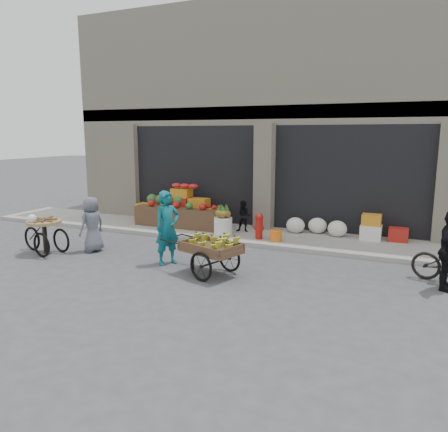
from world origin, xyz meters
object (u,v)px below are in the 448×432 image
at_px(pineapple_bin, 223,226).
at_px(vendor_woman, 167,228).
at_px(fire_hydrant, 259,225).
at_px(banana_cart, 209,246).
at_px(seated_person, 244,216).
at_px(tricycle_cart, 44,231).
at_px(orange_bucket, 276,235).
at_px(vendor_grey, 92,224).

bearing_deg(pineapple_bin, vendor_woman, -93.65).
xyz_separation_m(pineapple_bin, vendor_woman, (-0.18, -2.76, 0.48)).
height_order(fire_hydrant, banana_cart, banana_cart).
relative_size(pineapple_bin, seated_person, 0.56).
xyz_separation_m(banana_cart, vendor_woman, (-1.21, 0.31, 0.22)).
height_order(banana_cart, vendor_woman, vendor_woman).
relative_size(pineapple_bin, tricycle_cart, 0.36).
distance_m(orange_bucket, banana_cart, 3.04).
height_order(pineapple_bin, banana_cart, banana_cart).
xyz_separation_m(orange_bucket, vendor_grey, (-4.10, -2.48, 0.44)).
bearing_deg(seated_person, banana_cart, -90.16).
bearing_deg(vendor_woman, orange_bucket, -6.38).
relative_size(seated_person, vendor_woman, 0.55).
bearing_deg(orange_bucket, seated_person, 149.74).
height_order(vendor_woman, vendor_grey, vendor_woman).
relative_size(banana_cart, tricycle_cart, 1.53).
distance_m(banana_cart, tricycle_cart, 4.51).
xyz_separation_m(fire_hydrant, vendor_grey, (-3.60, -2.53, 0.20)).
bearing_deg(fire_hydrant, orange_bucket, -5.71).
bearing_deg(tricycle_cart, vendor_grey, 42.08).
xyz_separation_m(seated_person, banana_cart, (0.64, -3.67, 0.05)).
bearing_deg(fire_hydrant, tricycle_cart, -145.36).
height_order(orange_bucket, tricycle_cart, tricycle_cart).
xyz_separation_m(fire_hydrant, banana_cart, (-0.06, -3.02, 0.13)).
height_order(orange_bucket, banana_cart, banana_cart).
xyz_separation_m(fire_hydrant, seated_person, (-0.70, 0.65, 0.08)).
bearing_deg(vendor_grey, banana_cart, 93.64).
height_order(banana_cart, vendor_grey, vendor_grey).
bearing_deg(banana_cart, seated_person, 118.33).
bearing_deg(banana_cart, orange_bucket, 97.71).
bearing_deg(seated_person, vendor_woman, -109.74).
bearing_deg(fire_hydrant, vendor_grey, -144.88).
bearing_deg(tricycle_cart, fire_hydrant, 43.89).
bearing_deg(banana_cart, tricycle_cart, -159.67).
bearing_deg(banana_cart, vendor_woman, -175.84).
xyz_separation_m(seated_person, vendor_grey, (-2.90, -3.18, 0.12)).
height_order(orange_bucket, vendor_woman, vendor_woman).
bearing_deg(vendor_grey, seated_person, 149.10).
xyz_separation_m(orange_bucket, tricycle_cart, (-5.07, -3.11, 0.30)).
bearing_deg(vendor_grey, tricycle_cart, -45.73).
bearing_deg(orange_bucket, vendor_grey, -148.81).
distance_m(seated_person, tricycle_cart, 5.43).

